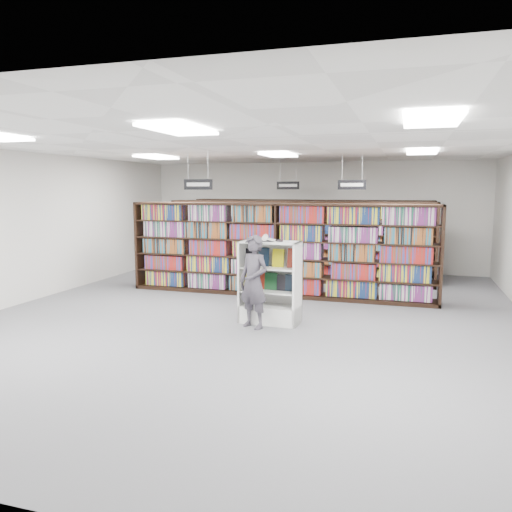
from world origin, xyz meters
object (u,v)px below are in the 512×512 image
(shopper, at_px, (254,282))
(endcap_display, at_px, (271,296))
(bookshelf_row_near, at_px, (278,250))
(open_book, at_px, (266,239))

(shopper, bearing_deg, endcap_display, 90.47)
(bookshelf_row_near, distance_m, endcap_display, 2.38)
(open_book, bearing_deg, bookshelf_row_near, 86.35)
(endcap_display, distance_m, shopper, 0.57)
(open_book, bearing_deg, shopper, -114.95)
(open_book, xyz_separation_m, shopper, (-0.09, -0.42, -0.71))
(endcap_display, height_order, open_book, open_book)
(bookshelf_row_near, bearing_deg, open_book, -81.12)
(open_book, bearing_deg, endcap_display, -5.64)
(bookshelf_row_near, distance_m, shopper, 2.72)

